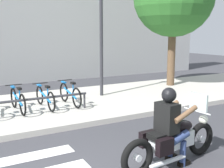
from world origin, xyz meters
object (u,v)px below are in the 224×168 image
object	(u,v)px
rider	(170,121)
bicycle_5	(45,97)
bicycle_4	(18,100)
motorcycle	(173,140)
street_lamp	(101,25)
bicycle_6	(70,94)

from	to	relation	value
rider	bicycle_5	size ratio (longest dim) A/B	0.89
rider	bicycle_4	size ratio (longest dim) A/B	0.89
motorcycle	rider	bearing A→B (deg)	-178.04
bicycle_5	street_lamp	bearing A→B (deg)	18.36
bicycle_4	bicycle_5	distance (m)	0.79
rider	bicycle_4	xyz separation A→B (m)	(-1.80, 4.47, -0.34)
rider	bicycle_6	size ratio (longest dim) A/B	0.90
street_lamp	bicycle_4	bearing A→B (deg)	-166.14
bicycle_4	street_lamp	world-z (taller)	street_lamp
bicycle_6	street_lamp	xyz separation A→B (m)	(1.49, 0.76, 2.15)
bicycle_4	motorcycle	bearing A→B (deg)	-67.17
bicycle_4	bicycle_5	world-z (taller)	bicycle_4
bicycle_5	bicycle_6	distance (m)	0.79
bicycle_4	bicycle_6	world-z (taller)	bicycle_6
rider	street_lamp	size ratio (longest dim) A/B	0.33
bicycle_5	rider	bearing A→B (deg)	-77.25
motorcycle	rider	size ratio (longest dim) A/B	1.55
motorcycle	street_lamp	size ratio (longest dim) A/B	0.52
motorcycle	bicycle_6	size ratio (longest dim) A/B	1.40
bicycle_6	bicycle_4	bearing A→B (deg)	179.98
motorcycle	bicycle_4	xyz separation A→B (m)	(-1.88, 4.46, 0.03)
motorcycle	bicycle_6	distance (m)	4.47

